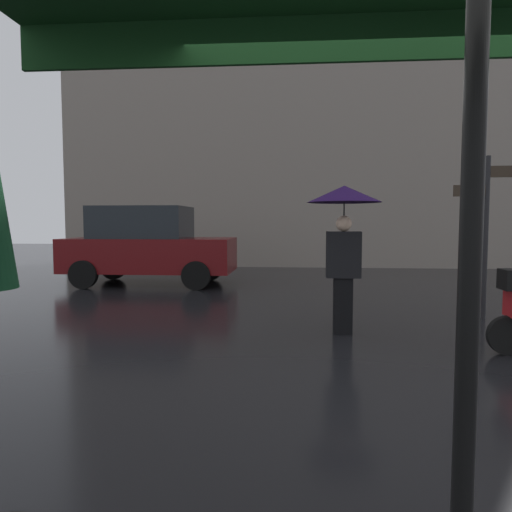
% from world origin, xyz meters
% --- Properties ---
extents(ground_plane, '(60.00, 60.00, 0.00)m').
position_xyz_m(ground_plane, '(0.00, 0.00, 0.00)').
color(ground_plane, black).
extents(pedestrian_with_umbrella, '(1.02, 1.02, 2.06)m').
position_xyz_m(pedestrian_with_umbrella, '(0.02, 3.57, 1.62)').
color(pedestrian_with_umbrella, black).
rests_on(pedestrian_with_umbrella, ground).
extents(parked_car_left, '(4.13, 2.01, 1.95)m').
position_xyz_m(parked_car_left, '(-4.31, 8.49, 0.99)').
color(parked_car_left, '#590C0F').
rests_on(parked_car_left, ground).
extents(street_signpost, '(1.08, 0.08, 2.61)m').
position_xyz_m(street_signpost, '(2.41, 4.81, 1.59)').
color(street_signpost, black).
rests_on(street_signpost, ground).
extents(building_block, '(17.76, 2.50, 13.65)m').
position_xyz_m(building_block, '(0.00, 14.48, 6.82)').
color(building_block, gray).
rests_on(building_block, ground).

